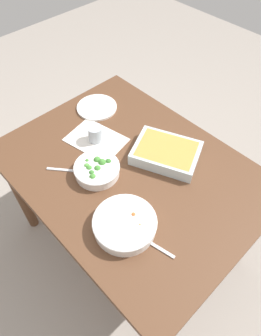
% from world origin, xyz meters
% --- Properties ---
extents(ground_plane, '(6.00, 6.00, 0.00)m').
position_xyz_m(ground_plane, '(0.00, 0.00, 0.00)').
color(ground_plane, '#9E9389').
extents(dining_table, '(1.20, 0.90, 0.74)m').
position_xyz_m(dining_table, '(0.00, 0.00, 0.65)').
color(dining_table, brown).
rests_on(dining_table, ground_plane).
extents(placemat, '(0.32, 0.25, 0.00)m').
position_xyz_m(placemat, '(0.25, -0.00, 0.74)').
color(placemat, silver).
rests_on(placemat, dining_table).
extents(stew_bowl, '(0.26, 0.26, 0.06)m').
position_xyz_m(stew_bowl, '(-0.21, 0.23, 0.77)').
color(stew_bowl, white).
rests_on(stew_bowl, dining_table).
extents(broccoli_bowl, '(0.21, 0.21, 0.07)m').
position_xyz_m(broccoli_bowl, '(0.08, 0.13, 0.77)').
color(broccoli_bowl, white).
rests_on(broccoli_bowl, dining_table).
extents(baking_dish, '(0.36, 0.32, 0.06)m').
position_xyz_m(baking_dish, '(-0.07, -0.17, 0.77)').
color(baking_dish, silver).
rests_on(baking_dish, dining_table).
extents(drink_cup, '(0.07, 0.07, 0.08)m').
position_xyz_m(drink_cup, '(0.25, -0.00, 0.78)').
color(drink_cup, '#B2BCC6').
rests_on(drink_cup, dining_table).
extents(side_plate, '(0.22, 0.22, 0.01)m').
position_xyz_m(side_plate, '(0.44, -0.16, 0.75)').
color(side_plate, white).
rests_on(side_plate, dining_table).
extents(spoon_by_stew, '(0.17, 0.06, 0.01)m').
position_xyz_m(spoon_by_stew, '(-0.32, 0.20, 0.74)').
color(spoon_by_stew, silver).
rests_on(spoon_by_stew, dining_table).
extents(spoon_by_broccoli, '(0.15, 0.13, 0.01)m').
position_xyz_m(spoon_by_broccoli, '(0.18, 0.21, 0.74)').
color(spoon_by_broccoli, silver).
rests_on(spoon_by_broccoli, dining_table).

